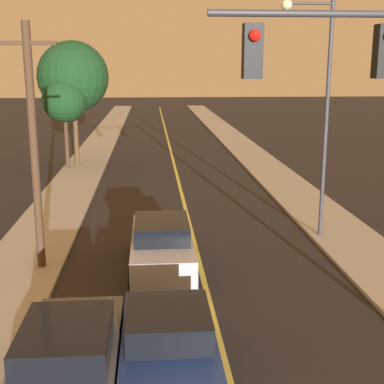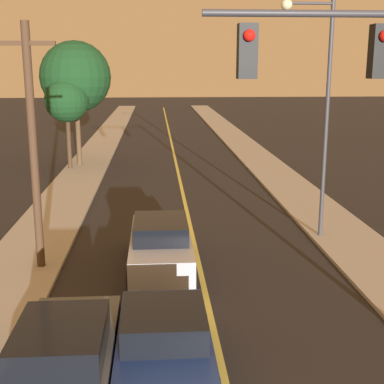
% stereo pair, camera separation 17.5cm
% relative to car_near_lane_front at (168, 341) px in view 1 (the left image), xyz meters
% --- Properties ---
extents(road_surface, '(8.36, 80.00, 0.01)m').
position_rel_car_near_lane_front_xyz_m(road_surface, '(1.17, 31.97, -0.73)').
color(road_surface, black).
rests_on(road_surface, ground).
extents(sidewalk_left, '(2.50, 80.00, 0.12)m').
position_rel_car_near_lane_front_xyz_m(sidewalk_left, '(-4.26, 31.97, -0.68)').
color(sidewalk_left, '#9E998E').
rests_on(sidewalk_left, ground).
extents(sidewalk_right, '(2.50, 80.00, 0.12)m').
position_rel_car_near_lane_front_xyz_m(sidewalk_right, '(6.60, 31.97, -0.68)').
color(sidewalk_right, '#9E998E').
rests_on(sidewalk_right, ground).
extents(car_near_lane_front, '(1.95, 3.94, 1.45)m').
position_rel_car_near_lane_front_xyz_m(car_near_lane_front, '(0.00, 0.00, 0.00)').
color(car_near_lane_front, navy).
rests_on(car_near_lane_front, ground).
extents(car_near_lane_second, '(1.90, 4.65, 1.62)m').
position_rel_car_near_lane_front_xyz_m(car_near_lane_second, '(-0.00, 5.61, 0.08)').
color(car_near_lane_second, '#A5A8B2').
rests_on(car_near_lane_second, ground).
extents(car_outer_lane_front, '(1.91, 4.60, 1.57)m').
position_rel_car_near_lane_front_xyz_m(car_outer_lane_front, '(-1.84, -0.69, 0.04)').
color(car_outer_lane_front, '#474C51').
rests_on(car_outer_lane_front, ground).
extents(streetlamp_right, '(1.77, 0.36, 7.99)m').
position_rel_car_near_lane_front_xyz_m(streetlamp_right, '(5.32, 8.28, 4.42)').
color(streetlamp_right, '#333338').
rests_on(streetlamp_right, ground).
extents(utility_pole_left, '(1.60, 0.24, 7.09)m').
position_rel_car_near_lane_front_xyz_m(utility_pole_left, '(-3.61, 5.92, 3.08)').
color(utility_pole_left, '#422D1E').
rests_on(utility_pole_left, ground).
extents(tree_left_near, '(4.19, 4.19, 7.34)m').
position_rel_car_near_lane_front_xyz_m(tree_left_near, '(-4.77, 23.19, 4.61)').
color(tree_left_near, '#4C3823').
rests_on(tree_left_near, ground).
extents(tree_left_far, '(2.55, 2.55, 5.24)m').
position_rel_car_near_lane_front_xyz_m(tree_left_far, '(-5.14, 21.86, 3.32)').
color(tree_left_far, '#3D2B1C').
rests_on(tree_left_far, ground).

